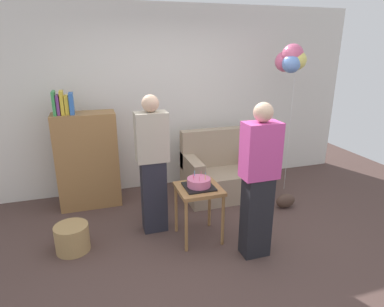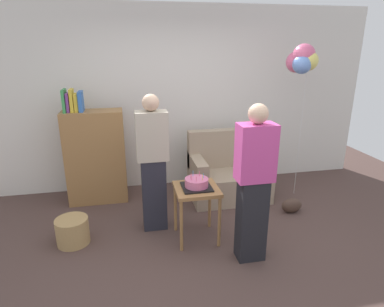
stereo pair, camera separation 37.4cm
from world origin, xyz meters
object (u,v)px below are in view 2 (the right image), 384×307
Objects in this scene: side_table at (197,196)px; person_blowing_candles at (153,163)px; person_holding_cake at (254,184)px; birthday_cake at (197,183)px; wicker_basket at (73,231)px; couch at (228,174)px; bookshelf at (95,156)px; handbag at (292,205)px; balloon_bunch at (302,60)px.

person_blowing_candles is at bearing 142.66° from side_table.
birthday_cake is at bearing -34.10° from person_holding_cake.
birthday_cake is at bearing -7.28° from wicker_basket.
bookshelf reaches higher than couch.
person_holding_cake is (0.47, -0.47, 0.30)m from side_table.
side_table is 0.39× the size of person_holding_cake.
bookshelf is at bearing 160.27° from handbag.
side_table is at bearing -152.12° from birthday_cake.
person_holding_cake reaches higher than bookshelf.
person_holding_cake is at bearing -19.18° from wicker_basket.
person_holding_cake is 2.07m from balloon_bunch.
birthday_cake is at bearing -166.24° from handbag.
side_table is at bearing -124.75° from couch.
handbag is at bearing 3.32° from wicker_basket.
birthday_cake is 0.58m from person_blowing_candles.
person_blowing_candles reaches higher than birthday_cake.
birthday_cake is 0.89× the size of wicker_basket.
couch is 0.67× the size of person_holding_cake.
birthday_cake is 0.68m from person_holding_cake.
bookshelf is 5.69× the size of handbag.
side_table is at bearing -7.28° from wicker_basket.
couch is 1.90m from bookshelf.
couch reaches higher than birthday_cake.
person_holding_cake reaches higher than couch.
balloon_bunch reaches higher than person_blowing_candles.
bookshelf is at bearing 129.47° from person_blowing_candles.
side_table is 1.45m from wicker_basket.
birthday_cake reaches higher than handbag.
person_blowing_candles is 1.22m from person_holding_cake.
balloon_bunch is at bearing 12.82° from wicker_basket.
balloon_bunch is at bearing 28.04° from birthday_cake.
side_table is (-0.69, -1.00, 0.20)m from couch.
handbag is at bearing 0.93° from person_blowing_candles.
birthday_cake reaches higher than wicker_basket.
couch is at bearing -87.82° from person_holding_cake.
couch is 0.51× the size of balloon_bunch.
person_blowing_candles is 4.53× the size of wicker_basket.
couch reaches higher than side_table.
person_holding_cake is at bearing -138.33° from handbag.
bookshelf is 1.71m from side_table.
handbag is at bearing 13.76° from side_table.
couch is at bearing 136.01° from handbag.
couch is 2.24m from wicker_basket.
balloon_bunch is (1.14, 1.32, 1.11)m from person_holding_cake.
balloon_bunch reaches higher than side_table.
side_table is 0.39× the size of person_blowing_candles.
couch reaches higher than handbag.
handbag is at bearing -19.73° from bookshelf.
person_holding_cake is 4.53× the size of wicker_basket.
side_table is at bearing -34.10° from person_holding_cake.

